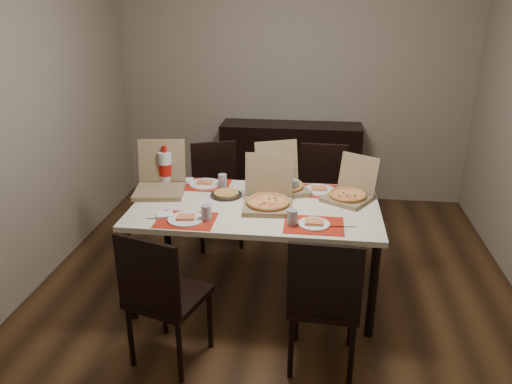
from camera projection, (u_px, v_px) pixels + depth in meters
The scene contains 20 objects.
ground at pixel (275, 288), 4.02m from camera, with size 3.80×4.00×0.02m, color #442A14.
room_walls at pixel (283, 59), 3.78m from camera, with size 3.84×4.02×2.62m.
sideboard at pixel (290, 164), 5.50m from camera, with size 1.50×0.40×0.90m, color black.
dining_table at pixel (256, 213), 3.70m from camera, with size 1.80×1.00×0.75m.
chair_near_left at pixel (161, 294), 3.01m from camera, with size 0.53×0.53×0.93m.
chair_near_right at pixel (324, 299), 2.96m from camera, with size 0.44×0.44×0.93m.
chair_far_left at pixel (216, 189), 4.63m from camera, with size 0.54×0.54×0.93m.
chair_far_right at pixel (322, 192), 4.57m from camera, with size 0.43×0.43×0.93m.
setting_near_left at pixel (189, 217), 3.42m from camera, with size 0.48×0.30×0.11m.
setting_near_right at pixel (308, 222), 3.34m from camera, with size 0.48×0.30×0.11m.
setting_far_left at pixel (207, 183), 4.04m from camera, with size 0.43×0.30×0.11m.
setting_far_right at pixel (312, 189), 3.91m from camera, with size 0.49×0.30×0.11m.
napkin_loose at pixel (267, 208), 3.59m from camera, with size 0.12×0.11×0.02m, color white.
pizza_box_center at pixel (268, 199), 3.63m from camera, with size 0.38×0.42×0.36m.
pizza_box_right at pixel (349, 193), 3.76m from camera, with size 0.45×0.46×0.31m.
pizza_box_left at pixel (160, 184), 3.91m from camera, with size 0.43×0.46×0.37m.
pizza_box_extra at pixel (282, 183), 3.94m from camera, with size 0.48×0.50×0.36m.
faina_plate at pixel (226, 194), 3.83m from camera, with size 0.24×0.24×0.03m.
dip_bowl at pixel (274, 195), 3.80m from camera, with size 0.14×0.14×0.03m, color white.
soda_bottle at pixel (166, 169), 4.01m from camera, with size 0.11×0.11×0.33m.
Camera 1 is at (0.28, -3.45, 2.19)m, focal length 35.00 mm.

